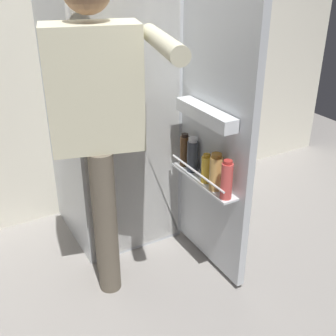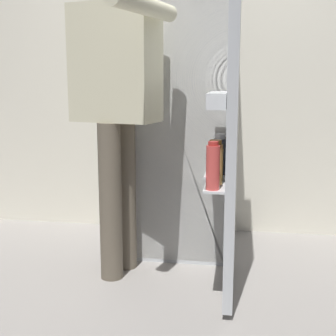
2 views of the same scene
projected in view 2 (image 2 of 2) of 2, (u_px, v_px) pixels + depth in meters
name	position (u px, v px, depth m)	size (l,w,h in m)	color
ground_plane	(164.00, 281.00, 2.49)	(5.99, 5.99, 0.00)	gray
kitchen_wall	(187.00, 46.00, 3.18)	(4.40, 0.10, 2.56)	silver
refrigerator	(182.00, 110.00, 2.84)	(0.68, 1.29, 1.75)	silver
person	(117.00, 88.00, 2.41)	(0.57, 0.82, 1.68)	#665B4C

